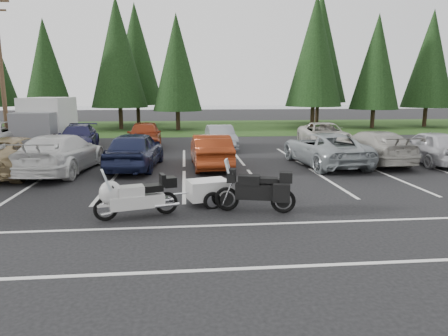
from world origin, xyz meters
TOP-DOWN VIEW (x-y plane):
  - ground at (0.00, 0.00)m, footprint 120.00×120.00m
  - grass_strip at (0.00, 24.00)m, footprint 80.00×16.00m
  - lake_water at (4.00, 55.00)m, footprint 70.00×50.00m
  - utility_pole at (-10.00, 12.00)m, footprint 1.60×0.26m
  - box_truck at (-8.00, 12.50)m, footprint 2.40×5.60m
  - stall_markings at (0.00, 2.00)m, footprint 32.00×16.00m
  - conifer_3 at (-10.50, 21.40)m, footprint 3.87×3.87m
  - conifer_4 at (-5.00, 22.90)m, footprint 4.80×4.80m
  - conifer_5 at (0.00, 21.60)m, footprint 4.14×4.14m
  - conifer_6 at (12.00, 22.10)m, footprint 4.93×4.93m
  - conifer_7 at (17.50, 21.80)m, footprint 4.27×4.27m
  - conifer_8 at (23.00, 22.60)m, footprint 4.53×4.53m
  - conifer_back_b at (-4.00, 27.50)m, footprint 4.97×4.97m
  - conifer_back_c at (14.00, 26.80)m, footprint 5.50×5.50m
  - car_near_2 at (-6.35, 3.80)m, footprint 3.03×5.65m
  - car_near_3 at (-4.49, 3.74)m, footprint 2.79×5.69m
  - car_near_4 at (-1.58, 4.30)m, footprint 2.37×4.93m
  - car_near_5 at (1.67, 4.30)m, footprint 1.72×4.49m
  - car_near_6 at (6.83, 4.34)m, footprint 2.98×5.53m
  - car_near_7 at (9.22, 4.68)m, footprint 2.42×5.30m
  - car_near_8 at (11.90, 4.23)m, footprint 1.98×4.59m
  - car_far_1 at (-5.50, 10.40)m, footprint 2.41×4.97m
  - car_far_2 at (-1.76, 10.42)m, footprint 2.11×4.75m
  - car_far_3 at (2.62, 9.93)m, footprint 1.67×4.16m
  - car_far_4 at (8.89, 10.21)m, footprint 2.76×5.32m
  - touring_motorcycle at (-0.74, -2.62)m, footprint 2.56×1.40m
  - cargo_trailer at (1.19, -1.60)m, footprint 1.83×1.32m
  - adventure_motorcycle at (2.45, -2.44)m, footprint 2.60×1.41m

SIDE VIEW (x-z plane):
  - ground at x=0.00m, z-range 0.00..0.00m
  - lake_water at x=4.00m, z-range -0.01..0.01m
  - stall_markings at x=0.00m, z-range 0.00..0.01m
  - grass_strip at x=0.00m, z-range 0.00..0.01m
  - cargo_trailer at x=1.19m, z-range 0.00..0.76m
  - car_far_3 at x=2.62m, z-range 0.00..1.34m
  - touring_motorcycle at x=-0.74m, z-range 0.00..1.36m
  - car_far_1 at x=-5.50m, z-range 0.00..1.39m
  - car_far_4 at x=8.89m, z-range 0.00..1.43m
  - car_near_5 at x=1.67m, z-range 0.00..1.46m
  - car_near_6 at x=6.83m, z-range 0.00..1.48m
  - adventure_motorcycle at x=2.45m, z-range 0.00..1.50m
  - car_near_7 at x=9.22m, z-range 0.00..1.50m
  - car_near_2 at x=-6.35m, z-range 0.00..1.51m
  - car_near_8 at x=11.90m, z-range 0.00..1.54m
  - car_far_2 at x=-1.76m, z-range 0.00..1.59m
  - car_near_3 at x=-4.49m, z-range 0.00..1.59m
  - car_near_4 at x=-1.58m, z-range 0.00..1.63m
  - box_truck at x=-8.00m, z-range 0.00..2.90m
  - utility_pole at x=-10.00m, z-range 0.20..9.20m
  - conifer_3 at x=-10.50m, z-range 0.76..9.78m
  - conifer_5 at x=0.00m, z-range 0.81..10.45m
  - conifer_7 at x=17.50m, z-range 0.84..10.78m
  - conifer_8 at x=23.00m, z-range 0.89..11.45m
  - conifer_4 at x=-5.00m, z-range 0.95..12.12m
  - conifer_6 at x=12.00m, z-range 0.97..12.45m
  - conifer_back_b at x=-4.00m, z-range 0.98..12.56m
  - conifer_back_c at x=14.00m, z-range 1.09..13.90m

